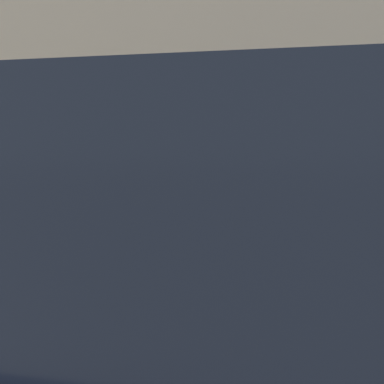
# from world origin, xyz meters

# --- Properties ---
(sidewalk) EXTENTS (24.00, 2.80, 0.13)m
(sidewalk) POSITION_xyz_m (0.00, 2.20, 0.06)
(sidewalk) COLOR #ADAAA3
(sidewalk) RESTS_ON ground_plane
(building_facade) EXTENTS (24.00, 0.30, 4.93)m
(building_facade) POSITION_xyz_m (0.00, 4.64, 2.46)
(building_facade) COLOR tan
(building_facade) RESTS_ON ground_plane
(parking_meter) EXTENTS (0.21, 0.14, 1.52)m
(parking_meter) POSITION_xyz_m (0.45, 1.33, 1.15)
(parking_meter) COLOR #2D2D30
(parking_meter) RESTS_ON sidewalk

